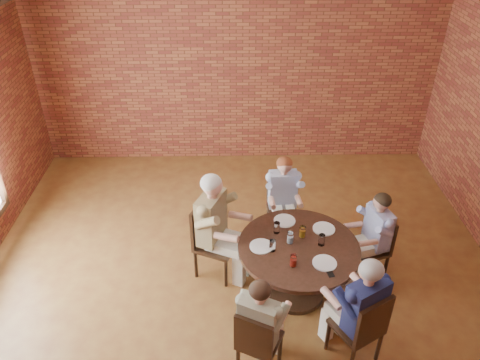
{
  "coord_description": "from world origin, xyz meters",
  "views": [
    {
      "loc": [
        -0.09,
        -3.73,
        4.23
      ],
      "look_at": [
        0.01,
        1.0,
        1.12
      ],
      "focal_mm": 35.0,
      "sensor_mm": 36.0,
      "label": 1
    }
  ],
  "objects_px": {
    "diner_b": "(283,200)",
    "chair_e": "(363,327)",
    "chair_a": "(376,245)",
    "diner_c": "(217,227)",
    "dining_table": "(298,261)",
    "chair_b": "(282,205)",
    "diner_a": "(372,237)",
    "diner_e": "(359,310)",
    "chair_d": "(257,342)",
    "diner_d": "(260,327)",
    "chair_c": "(210,236)",
    "smartphone": "(330,273)"
  },
  "relations": [
    {
      "from": "chair_d",
      "to": "diner_d",
      "type": "distance_m",
      "value": 0.15
    },
    {
      "from": "dining_table",
      "to": "chair_b",
      "type": "bearing_deg",
      "value": 93.8
    },
    {
      "from": "diner_b",
      "to": "chair_e",
      "type": "relative_size",
      "value": 1.33
    },
    {
      "from": "chair_d",
      "to": "diner_b",
      "type": "bearing_deg",
      "value": -76.06
    },
    {
      "from": "chair_b",
      "to": "smartphone",
      "type": "height_order",
      "value": "chair_b"
    },
    {
      "from": "chair_b",
      "to": "chair_e",
      "type": "height_order",
      "value": "chair_e"
    },
    {
      "from": "diner_e",
      "to": "chair_d",
      "type": "bearing_deg",
      "value": -17.8
    },
    {
      "from": "chair_a",
      "to": "smartphone",
      "type": "distance_m",
      "value": 1.07
    },
    {
      "from": "chair_c",
      "to": "diner_e",
      "type": "bearing_deg",
      "value": -107.13
    },
    {
      "from": "chair_c",
      "to": "chair_e",
      "type": "relative_size",
      "value": 1.05
    },
    {
      "from": "diner_d",
      "to": "chair_c",
      "type": "bearing_deg",
      "value": -43.98
    },
    {
      "from": "diner_b",
      "to": "diner_e",
      "type": "relative_size",
      "value": 0.94
    },
    {
      "from": "diner_b",
      "to": "chair_e",
      "type": "height_order",
      "value": "diner_b"
    },
    {
      "from": "chair_c",
      "to": "dining_table",
      "type": "bearing_deg",
      "value": -90.0
    },
    {
      "from": "diner_b",
      "to": "diner_d",
      "type": "bearing_deg",
      "value": -105.21
    },
    {
      "from": "chair_a",
      "to": "diner_c",
      "type": "xyz_separation_m",
      "value": [
        -1.92,
        0.1,
        0.23
      ]
    },
    {
      "from": "diner_b",
      "to": "diner_d",
      "type": "height_order",
      "value": "diner_b"
    },
    {
      "from": "dining_table",
      "to": "smartphone",
      "type": "relative_size",
      "value": 10.84
    },
    {
      "from": "chair_b",
      "to": "diner_c",
      "type": "xyz_separation_m",
      "value": [
        -0.86,
        -0.72,
        0.22
      ]
    },
    {
      "from": "chair_c",
      "to": "diner_d",
      "type": "bearing_deg",
      "value": -136.1
    },
    {
      "from": "dining_table",
      "to": "diner_e",
      "type": "distance_m",
      "value": 1.0
    },
    {
      "from": "chair_b",
      "to": "diner_b",
      "type": "xyz_separation_m",
      "value": [
        0.0,
        -0.07,
        0.14
      ]
    },
    {
      "from": "smartphone",
      "to": "diner_e",
      "type": "bearing_deg",
      "value": -73.86
    },
    {
      "from": "diner_a",
      "to": "smartphone",
      "type": "bearing_deg",
      "value": -59.63
    },
    {
      "from": "diner_b",
      "to": "chair_b",
      "type": "bearing_deg",
      "value": 90.0
    },
    {
      "from": "dining_table",
      "to": "chair_c",
      "type": "height_order",
      "value": "chair_c"
    },
    {
      "from": "chair_a",
      "to": "chair_d",
      "type": "distance_m",
      "value": 2.04
    },
    {
      "from": "dining_table",
      "to": "chair_e",
      "type": "bearing_deg",
      "value": -60.26
    },
    {
      "from": "diner_b",
      "to": "diner_a",
      "type": "bearing_deg",
      "value": -41.56
    },
    {
      "from": "diner_a",
      "to": "chair_c",
      "type": "relative_size",
      "value": 1.25
    },
    {
      "from": "diner_c",
      "to": "chair_a",
      "type": "bearing_deg",
      "value": -69.25
    },
    {
      "from": "chair_c",
      "to": "diner_e",
      "type": "distance_m",
      "value": 2.0
    },
    {
      "from": "chair_c",
      "to": "smartphone",
      "type": "relative_size",
      "value": 7.79
    },
    {
      "from": "dining_table",
      "to": "chair_d",
      "type": "relative_size",
      "value": 1.55
    },
    {
      "from": "diner_a",
      "to": "diner_d",
      "type": "bearing_deg",
      "value": -64.83
    },
    {
      "from": "diner_d",
      "to": "chair_d",
      "type": "bearing_deg",
      "value": 90.0
    },
    {
      "from": "chair_b",
      "to": "chair_c",
      "type": "relative_size",
      "value": 0.9
    },
    {
      "from": "chair_a",
      "to": "smartphone",
      "type": "xyz_separation_m",
      "value": [
        -0.72,
        -0.74,
        0.27
      ]
    },
    {
      "from": "dining_table",
      "to": "smartphone",
      "type": "distance_m",
      "value": 0.55
    },
    {
      "from": "chair_a",
      "to": "chair_e",
      "type": "distance_m",
      "value": 1.32
    },
    {
      "from": "diner_e",
      "to": "chair_e",
      "type": "bearing_deg",
      "value": 90.0
    },
    {
      "from": "diner_d",
      "to": "dining_table",
      "type": "bearing_deg",
      "value": -90.0
    },
    {
      "from": "chair_b",
      "to": "chair_c",
      "type": "xyz_separation_m",
      "value": [
        -0.94,
        -0.68,
        0.04
      ]
    },
    {
      "from": "diner_a",
      "to": "diner_e",
      "type": "height_order",
      "value": "diner_e"
    },
    {
      "from": "chair_d",
      "to": "diner_d",
      "type": "bearing_deg",
      "value": -90.0
    },
    {
      "from": "chair_a",
      "to": "smartphone",
      "type": "relative_size",
      "value": 6.96
    },
    {
      "from": "dining_table",
      "to": "chair_e",
      "type": "distance_m",
      "value": 1.07
    },
    {
      "from": "chair_e",
      "to": "chair_d",
      "type": "bearing_deg",
      "value": -22.21
    },
    {
      "from": "diner_d",
      "to": "chair_a",
      "type": "bearing_deg",
      "value": -112.46
    },
    {
      "from": "chair_d",
      "to": "smartphone",
      "type": "relative_size",
      "value": 7.01
    }
  ]
}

